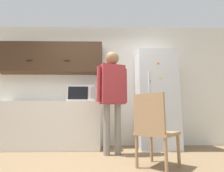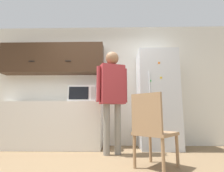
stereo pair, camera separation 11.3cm
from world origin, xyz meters
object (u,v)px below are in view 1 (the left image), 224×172
(microwave, at_px, (82,94))
(refrigerator, at_px, (156,99))
(person, at_px, (112,89))
(chair, at_px, (154,127))

(microwave, distance_m, refrigerator, 1.51)
(person, xyz_separation_m, refrigerator, (0.90, 0.52, -0.12))
(person, bearing_deg, refrigerator, 8.54)
(person, height_order, refrigerator, refrigerator)
(person, height_order, chair, person)
(chair, bearing_deg, person, -15.56)
(person, bearing_deg, microwave, 119.61)
(microwave, height_order, person, person)
(microwave, xyz_separation_m, refrigerator, (1.50, 0.03, -0.09))
(microwave, relative_size, person, 0.30)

